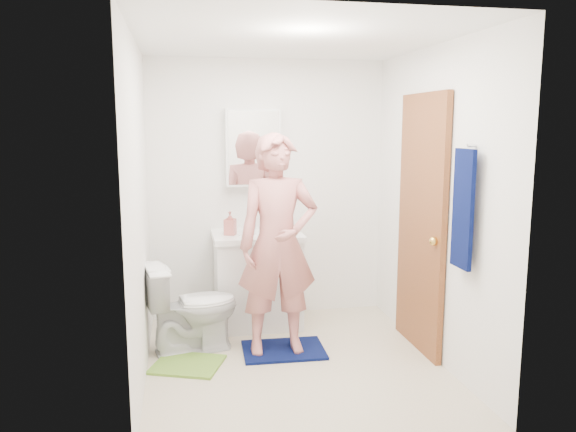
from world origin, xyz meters
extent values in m
cube|color=beige|center=(0.00, 0.00, -0.01)|extent=(2.20, 2.40, 0.02)
cube|color=white|center=(0.00, 0.00, 2.41)|extent=(2.20, 2.40, 0.02)
cube|color=white|center=(0.00, 1.21, 1.20)|extent=(2.20, 0.02, 2.40)
cube|color=white|center=(0.00, -1.21, 1.20)|extent=(2.20, 0.02, 2.40)
cube|color=white|center=(-1.11, 0.00, 1.20)|extent=(0.02, 2.40, 2.40)
cube|color=white|center=(1.11, 0.00, 1.20)|extent=(0.02, 2.40, 2.40)
cube|color=white|center=(-0.15, 0.91, 0.40)|extent=(0.75, 0.55, 0.80)
cube|color=white|center=(-0.15, 0.91, 0.83)|extent=(0.79, 0.59, 0.05)
cylinder|color=white|center=(-0.15, 0.91, 0.84)|extent=(0.40, 0.40, 0.03)
cylinder|color=silver|center=(-0.15, 1.09, 0.91)|extent=(0.03, 0.03, 0.12)
cube|color=white|center=(-0.15, 1.14, 1.60)|extent=(0.50, 0.12, 0.70)
cube|color=white|center=(-0.15, 1.08, 1.60)|extent=(0.46, 0.01, 0.66)
cube|color=brown|center=(1.07, 0.15, 1.02)|extent=(0.05, 0.80, 2.05)
sphere|color=gold|center=(1.03, -0.17, 0.95)|extent=(0.07, 0.07, 0.07)
cube|color=#071043|center=(1.03, -0.57, 1.25)|extent=(0.03, 0.24, 0.80)
cylinder|color=silver|center=(1.07, -0.57, 1.67)|extent=(0.06, 0.02, 0.02)
imported|color=white|center=(-0.75, 0.42, 0.37)|extent=(0.78, 0.54, 0.73)
cube|color=#071043|center=(-0.03, 0.25, 0.01)|extent=(0.67, 0.49, 0.02)
cube|color=#6F9F35|center=(-0.80, 0.12, 0.01)|extent=(0.61, 0.57, 0.02)
imported|color=#BD5F58|center=(-0.39, 0.88, 0.95)|extent=(0.12, 0.12, 0.21)
imported|color=#693E89|center=(0.09, 1.01, 0.90)|extent=(0.16, 0.16, 0.10)
imported|color=#C2716D|center=(-0.08, 0.24, 0.88)|extent=(0.63, 0.42, 1.72)
camera|label=1|loc=(-0.82, -3.97, 1.80)|focal=35.00mm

